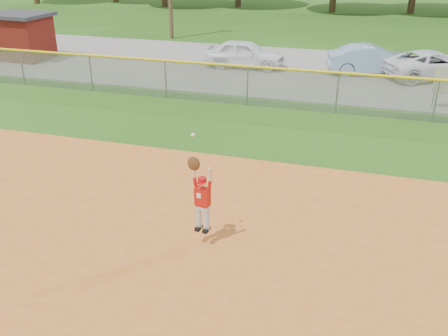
{
  "coord_description": "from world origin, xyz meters",
  "views": [
    {
      "loc": [
        4.45,
        -7.85,
        5.89
      ],
      "look_at": [
        1.48,
        2.0,
        1.1
      ],
      "focal_mm": 40.0,
      "sensor_mm": 36.0,
      "label": 1
    }
  ],
  "objects_px": {
    "car_white_a": "(245,54)",
    "car_blue": "(371,60)",
    "car_white_b": "(433,65)",
    "utility_shed": "(20,36)",
    "ballplayer": "(201,195)"
  },
  "relations": [
    {
      "from": "utility_shed",
      "to": "ballplayer",
      "type": "bearing_deg",
      "value": -43.16
    },
    {
      "from": "car_white_a",
      "to": "ballplayer",
      "type": "height_order",
      "value": "ballplayer"
    },
    {
      "from": "car_white_b",
      "to": "car_white_a",
      "type": "bearing_deg",
      "value": 63.52
    },
    {
      "from": "car_white_a",
      "to": "car_blue",
      "type": "relative_size",
      "value": 0.98
    },
    {
      "from": "car_blue",
      "to": "ballplayer",
      "type": "height_order",
      "value": "ballplayer"
    },
    {
      "from": "utility_shed",
      "to": "car_blue",
      "type": "bearing_deg",
      "value": 6.26
    },
    {
      "from": "car_white_b",
      "to": "ballplayer",
      "type": "bearing_deg",
      "value": 131.24
    },
    {
      "from": "car_blue",
      "to": "ballplayer",
      "type": "bearing_deg",
      "value": 154.96
    },
    {
      "from": "car_white_a",
      "to": "car_blue",
      "type": "xyz_separation_m",
      "value": [
        5.95,
        0.48,
        -0.01
      ]
    },
    {
      "from": "car_white_b",
      "to": "utility_shed",
      "type": "distance_m",
      "value": 20.37
    },
    {
      "from": "ballplayer",
      "to": "car_blue",
      "type": "bearing_deg",
      "value": 79.56
    },
    {
      "from": "car_white_a",
      "to": "ballplayer",
      "type": "bearing_deg",
      "value": -171.47
    },
    {
      "from": "car_white_a",
      "to": "utility_shed",
      "type": "height_order",
      "value": "utility_shed"
    },
    {
      "from": "car_white_b",
      "to": "ballplayer",
      "type": "relative_size",
      "value": 2.12
    },
    {
      "from": "car_blue",
      "to": "ballplayer",
      "type": "relative_size",
      "value": 1.89
    }
  ]
}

